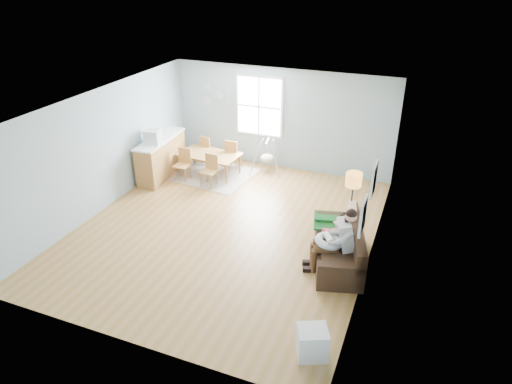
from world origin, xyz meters
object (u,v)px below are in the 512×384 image
at_px(toddler, 338,226).
at_px(dining_table, 209,164).
at_px(chair_se, 210,169).
at_px(counter, 161,157).
at_px(chair_sw, 183,162).
at_px(chair_ne, 233,153).
at_px(floor_lamp, 353,186).
at_px(father, 337,238).
at_px(monitor, 152,137).
at_px(baby_swing, 267,157).
at_px(sofa, 341,249).
at_px(chair_nw, 207,148).
at_px(storage_cube, 312,343).

distance_m(toddler, dining_table, 4.71).
height_order(toddler, dining_table, toddler).
height_order(chair_se, counter, counter).
xyz_separation_m(chair_sw, chair_ne, (0.94, 1.02, 0.02)).
bearing_deg(floor_lamp, father, -92.28).
xyz_separation_m(toddler, chair_se, (-3.65, 1.87, -0.20)).
relative_size(father, chair_ne, 1.51).
height_order(dining_table, chair_sw, chair_sw).
height_order(chair_ne, monitor, monitor).
bearing_deg(baby_swing, dining_table, -151.23).
distance_m(father, dining_table, 5.02).
bearing_deg(toddler, floor_lamp, 78.36).
bearing_deg(baby_swing, chair_sw, -145.51).
xyz_separation_m(chair_ne, counter, (-1.57, -1.05, 0.05)).
distance_m(sofa, floor_lamp, 1.23).
relative_size(dining_table, chair_ne, 1.86).
relative_size(sofa, chair_sw, 2.50).
distance_m(chair_sw, chair_nw, 1.12).
xyz_separation_m(storage_cube, baby_swing, (-2.84, 5.83, 0.15)).
distance_m(storage_cube, chair_sw, 6.55).
relative_size(floor_lamp, chair_se, 1.88).
height_order(dining_table, monitor, monitor).
height_order(sofa, baby_swing, baby_swing).
relative_size(chair_se, chair_nw, 0.99).
bearing_deg(father, monitor, 158.43).
height_order(floor_lamp, chair_sw, floor_lamp).
height_order(chair_sw, counter, counter).
distance_m(chair_se, chair_ne, 1.11).
height_order(toddler, chair_sw, toddler).
height_order(dining_table, chair_ne, chair_ne).
relative_size(father, counter, 0.67).
relative_size(chair_sw, monitor, 1.93).
xyz_separation_m(father, chair_se, (-3.72, 2.32, -0.22)).
bearing_deg(dining_table, sofa, -28.36).
distance_m(dining_table, chair_se, 0.71).
distance_m(sofa, father, 0.50).
relative_size(sofa, monitor, 4.83).
distance_m(chair_se, chair_nw, 1.38).
distance_m(toddler, monitor, 5.32).
xyz_separation_m(chair_se, baby_swing, (1.03, 1.35, -0.07)).
xyz_separation_m(chair_nw, monitor, (-0.71, -1.50, 0.76)).
distance_m(father, monitor, 5.53).
bearing_deg(chair_ne, monitor, -137.40).
xyz_separation_m(counter, monitor, (0.04, -0.35, 0.69)).
bearing_deg(counter, chair_sw, 2.99).
bearing_deg(counter, chair_nw, 56.69).
height_order(sofa, chair_sw, chair_sw).
relative_size(sofa, floor_lamp, 1.34).
distance_m(floor_lamp, counter, 5.43).
bearing_deg(counter, baby_swing, 27.68).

